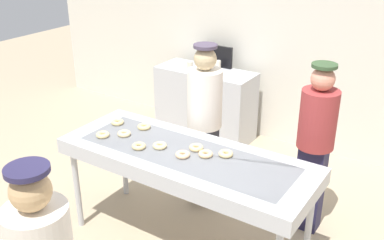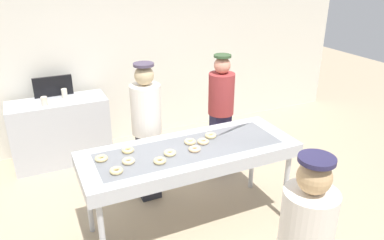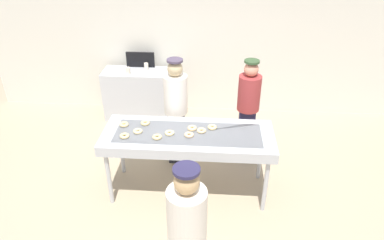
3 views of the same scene
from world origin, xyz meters
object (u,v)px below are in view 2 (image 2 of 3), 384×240
paper_cup_1 (44,101)px  menu_display (53,86)px  plain_donut_2 (160,161)px  worker_assistant (147,125)px  plain_donut_0 (101,158)px  plain_donut_9 (128,150)px  plain_donut_5 (128,161)px  plain_donut_7 (211,136)px  plain_donut_6 (116,171)px  plain_donut_3 (195,149)px  plain_donut_1 (190,142)px  plain_donut_4 (170,153)px  paper_cup_0 (64,93)px  prep_counter (61,132)px  plain_donut_8 (203,142)px  worker_baker (221,109)px  fryer_conveyor (190,155)px

paper_cup_1 → menu_display: size_ratio=0.24×
plain_donut_2 → worker_assistant: 0.84m
plain_donut_0 → plain_donut_9: bearing=12.0°
plain_donut_5 → paper_cup_1: (-0.58, 1.96, 0.03)m
plain_donut_7 → plain_donut_6: bearing=-165.2°
plain_donut_3 → plain_donut_9: 0.66m
plain_donut_3 → plain_donut_9: same height
plain_donut_1 → menu_display: 2.46m
plain_donut_4 → plain_donut_7: bearing=18.5°
paper_cup_0 → plain_donut_6: bearing=-86.4°
plain_donut_3 → plain_donut_5: (-0.67, 0.04, 0.00)m
plain_donut_7 → prep_counter: plain_donut_7 is taller
menu_display → plain_donut_8: bearing=-61.0°
menu_display → plain_donut_0: bearing=-84.7°
plain_donut_1 → plain_donut_4: size_ratio=1.00×
plain_donut_5 → plain_donut_8: same height
plain_donut_7 → plain_donut_8: 0.17m
plain_donut_3 → paper_cup_0: bearing=113.3°
plain_donut_4 → plain_donut_9: (-0.36, 0.23, 0.00)m
worker_baker → plain_donut_7: bearing=70.5°
plain_donut_9 → worker_baker: 1.57m
fryer_conveyor → plain_donut_0: plain_donut_0 is taller
plain_donut_7 → prep_counter: 2.42m
plain_donut_6 → worker_baker: 1.91m
plain_donut_0 → plain_donut_2: bearing=-29.5°
plain_donut_2 → worker_assistant: bearing=79.9°
plain_donut_3 → worker_baker: size_ratio=0.07×
plain_donut_1 → plain_donut_2: same height
plain_donut_6 → worker_baker: size_ratio=0.07×
fryer_conveyor → prep_counter: size_ratio=1.69×
plain_donut_5 → plain_donut_6: 0.19m
plain_donut_0 → plain_donut_2: 0.56m
plain_donut_0 → plain_donut_6: 0.29m
paper_cup_0 → worker_assistant: bearing=-64.3°
worker_baker → paper_cup_1: size_ratio=13.22×
fryer_conveyor → plain_donut_5: plain_donut_5 is taller
fryer_conveyor → menu_display: 2.53m
plain_donut_5 → menu_display: (-0.42, 2.31, 0.11)m
menu_display → prep_counter: bearing=-90.0°
plain_donut_2 → plain_donut_5: 0.30m
plain_donut_1 → plain_donut_3: size_ratio=1.00×
fryer_conveyor → worker_baker: size_ratio=1.35×
fryer_conveyor → plain_donut_5: bearing=-177.3°
worker_assistant → plain_donut_9: bearing=37.2°
plain_donut_7 → menu_display: (-1.38, 2.15, 0.11)m
plain_donut_7 → paper_cup_0: 2.38m
paper_cup_0 → menu_display: (-0.13, 0.12, 0.08)m
plain_donut_6 → plain_donut_7: same height
plain_donut_2 → paper_cup_1: bearing=112.2°
plain_donut_1 → worker_assistant: bearing=115.4°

